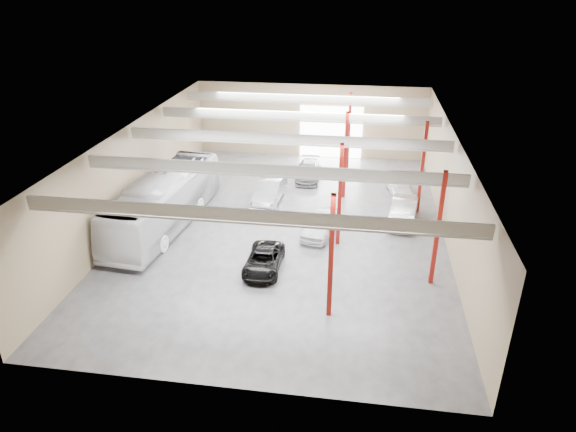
% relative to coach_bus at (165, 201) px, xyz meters
% --- Properties ---
extents(depot_shell, '(22.12, 32.12, 7.06)m').
position_rel_coach_bus_xyz_m(depot_shell, '(8.63, 1.57, 3.08)').
color(depot_shell, '#414146').
rests_on(depot_shell, ground).
extents(coach_bus, '(4.33, 13.84, 3.79)m').
position_rel_coach_bus_xyz_m(coach_bus, '(0.00, 0.00, 0.00)').
color(coach_bus, silver).
rests_on(coach_bus, ground).
extents(black_sedan, '(2.11, 4.55, 1.26)m').
position_rel_coach_bus_xyz_m(black_sedan, '(8.01, -4.91, -1.27)').
color(black_sedan, black).
rests_on(black_sedan, ground).
extents(car_row_a, '(2.74, 4.84, 1.55)m').
position_rel_coach_bus_xyz_m(car_row_a, '(11.00, 0.29, -1.12)').
color(car_row_a, white).
rests_on(car_row_a, ground).
extents(car_row_b, '(2.14, 5.25, 1.69)m').
position_rel_coach_bus_xyz_m(car_row_b, '(6.50, 5.49, -1.05)').
color(car_row_b, silver).
rests_on(car_row_b, ground).
extents(car_row_c, '(2.14, 4.98, 1.43)m').
position_rel_coach_bus_xyz_m(car_row_c, '(9.02, 10.69, -1.18)').
color(car_row_c, slate).
rests_on(car_row_c, ground).
extents(car_right_near, '(2.52, 5.26, 1.66)m').
position_rel_coach_bus_xyz_m(car_right_near, '(16.80, 3.09, -1.07)').
color(car_right_near, silver).
rests_on(car_right_near, ground).
extents(car_right_far, '(2.25, 4.37, 1.42)m').
position_rel_coach_bus_xyz_m(car_right_far, '(16.80, 8.29, -1.18)').
color(car_right_far, silver).
rests_on(car_right_far, ground).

